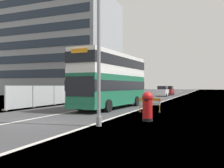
{
  "coord_description": "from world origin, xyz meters",
  "views": [
    {
      "loc": [
        9.24,
        -11.3,
        2.05
      ],
      "look_at": [
        2.11,
        6.33,
        2.2
      ],
      "focal_mm": 39.18,
      "sensor_mm": 36.0,
      "label": 1
    }
  ],
  "objects_px": {
    "lamppost_foreground": "(99,49)",
    "car_receding_mid": "(163,91)",
    "roadworks_barrier": "(150,104)",
    "car_receding_far": "(169,91)",
    "red_pillar_postbox": "(147,105)",
    "double_decker_bus": "(112,80)",
    "car_oncoming_near": "(129,91)"
  },
  "relations": [
    {
      "from": "double_decker_bus",
      "to": "lamppost_foreground",
      "type": "xyz_separation_m",
      "value": [
        3.19,
        -9.71,
        1.29
      ]
    },
    {
      "from": "red_pillar_postbox",
      "to": "car_receding_far",
      "type": "relative_size",
      "value": 0.39
    },
    {
      "from": "red_pillar_postbox",
      "to": "car_oncoming_near",
      "type": "relative_size",
      "value": 0.45
    },
    {
      "from": "car_oncoming_near",
      "to": "car_receding_mid",
      "type": "xyz_separation_m",
      "value": [
        4.51,
        7.94,
        -0.12
      ]
    },
    {
      "from": "red_pillar_postbox",
      "to": "double_decker_bus",
      "type": "bearing_deg",
      "value": 125.71
    },
    {
      "from": "car_receding_mid",
      "to": "car_receding_far",
      "type": "height_order",
      "value": "car_receding_far"
    },
    {
      "from": "roadworks_barrier",
      "to": "car_receding_far",
      "type": "height_order",
      "value": "car_receding_far"
    },
    {
      "from": "car_oncoming_near",
      "to": "roadworks_barrier",
      "type": "bearing_deg",
      "value": -68.01
    },
    {
      "from": "car_oncoming_near",
      "to": "car_receding_far",
      "type": "xyz_separation_m",
      "value": [
        4.75,
        14.22,
        -0.13
      ]
    },
    {
      "from": "lamppost_foreground",
      "to": "car_oncoming_near",
      "type": "height_order",
      "value": "lamppost_foreground"
    },
    {
      "from": "roadworks_barrier",
      "to": "lamppost_foreground",
      "type": "bearing_deg",
      "value": -96.92
    },
    {
      "from": "lamppost_foreground",
      "to": "car_oncoming_near",
      "type": "relative_size",
      "value": 2.19
    },
    {
      "from": "roadworks_barrier",
      "to": "car_receding_mid",
      "type": "relative_size",
      "value": 0.41
    },
    {
      "from": "double_decker_bus",
      "to": "car_receding_far",
      "type": "relative_size",
      "value": 2.56
    },
    {
      "from": "red_pillar_postbox",
      "to": "car_receding_far",
      "type": "bearing_deg",
      "value": 97.25
    },
    {
      "from": "car_oncoming_near",
      "to": "car_receding_far",
      "type": "bearing_deg",
      "value": 71.53
    },
    {
      "from": "lamppost_foreground",
      "to": "double_decker_bus",
      "type": "bearing_deg",
      "value": 108.19
    },
    {
      "from": "car_receding_far",
      "to": "red_pillar_postbox",
      "type": "bearing_deg",
      "value": -82.75
    },
    {
      "from": "lamppost_foreground",
      "to": "roadworks_barrier",
      "type": "distance_m",
      "value": 8.1
    },
    {
      "from": "red_pillar_postbox",
      "to": "car_receding_far",
      "type": "height_order",
      "value": "car_receding_far"
    },
    {
      "from": "lamppost_foreground",
      "to": "red_pillar_postbox",
      "type": "bearing_deg",
      "value": 54.88
    },
    {
      "from": "car_oncoming_near",
      "to": "car_receding_mid",
      "type": "bearing_deg",
      "value": 60.37
    },
    {
      "from": "red_pillar_postbox",
      "to": "car_receding_mid",
      "type": "relative_size",
      "value": 0.42
    },
    {
      "from": "double_decker_bus",
      "to": "roadworks_barrier",
      "type": "height_order",
      "value": "double_decker_bus"
    },
    {
      "from": "double_decker_bus",
      "to": "lamppost_foreground",
      "type": "height_order",
      "value": "lamppost_foreground"
    },
    {
      "from": "roadworks_barrier",
      "to": "car_receding_far",
      "type": "relative_size",
      "value": 0.39
    },
    {
      "from": "double_decker_bus",
      "to": "car_oncoming_near",
      "type": "xyz_separation_m",
      "value": [
        -4.93,
        19.96,
        -1.56
      ]
    },
    {
      "from": "lamppost_foreground",
      "to": "car_receding_far",
      "type": "height_order",
      "value": "lamppost_foreground"
    },
    {
      "from": "lamppost_foreground",
      "to": "car_receding_mid",
      "type": "bearing_deg",
      "value": 95.47
    },
    {
      "from": "lamppost_foreground",
      "to": "car_oncoming_near",
      "type": "distance_m",
      "value": 30.9
    },
    {
      "from": "double_decker_bus",
      "to": "red_pillar_postbox",
      "type": "relative_size",
      "value": 6.52
    },
    {
      "from": "roadworks_barrier",
      "to": "car_receding_far",
      "type": "xyz_separation_m",
      "value": [
        -4.26,
        36.53,
        0.27
      ]
    }
  ]
}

